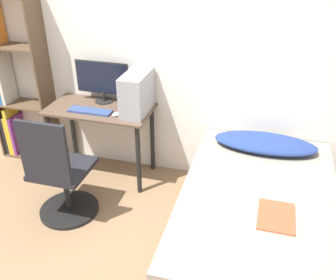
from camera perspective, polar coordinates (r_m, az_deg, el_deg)
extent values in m
plane|color=#846647|center=(3.00, -11.75, -18.65)|extent=(14.00, 14.00, 0.00)
cube|color=silver|center=(3.52, -3.00, 13.65)|extent=(8.00, 0.05, 2.50)
cube|color=brown|center=(3.60, -10.36, 4.66)|extent=(0.99, 0.52, 0.02)
cylinder|color=black|center=(3.81, -17.27, -1.02)|extent=(0.04, 0.04, 0.71)
cylinder|color=black|center=(3.45, -4.53, -3.10)|extent=(0.04, 0.04, 0.71)
cylinder|color=black|center=(4.12, -14.31, 1.82)|extent=(0.04, 0.04, 0.71)
cylinder|color=black|center=(3.78, -2.40, 0.18)|extent=(0.04, 0.04, 0.71)
cube|color=brown|center=(3.93, -18.33, 8.82)|extent=(0.02, 0.27, 1.83)
cube|color=brown|center=(4.47, -19.71, -1.89)|extent=(0.57, 0.27, 0.02)
cube|color=brown|center=(4.21, -21.08, 5.17)|extent=(0.57, 0.27, 0.02)
cube|color=brown|center=(4.02, -22.65, 13.03)|extent=(0.57, 0.27, 0.02)
cube|color=black|center=(4.51, -22.89, 1.05)|extent=(0.04, 0.23, 0.43)
cube|color=gold|center=(4.49, -22.55, 1.02)|extent=(0.02, 0.23, 0.44)
cube|color=gold|center=(4.45, -22.35, 1.57)|extent=(0.04, 0.23, 0.54)
cube|color=#7A338E|center=(4.45, -21.85, 0.90)|extent=(0.03, 0.23, 0.43)
cube|color=brown|center=(4.26, -24.14, 8.30)|extent=(0.03, 0.23, 0.46)
cube|color=#2870B7|center=(4.24, -23.72, 8.05)|extent=(0.03, 0.23, 0.42)
cube|color=beige|center=(4.20, -23.48, 8.78)|extent=(0.03, 0.23, 0.54)
cylinder|color=black|center=(3.52, -14.75, -10.17)|extent=(0.52, 0.52, 0.03)
cylinder|color=black|center=(3.39, -15.22, -7.33)|extent=(0.05, 0.05, 0.41)
cube|color=black|center=(3.27, -15.72, -4.19)|extent=(0.45, 0.45, 0.04)
cube|color=black|center=(2.98, -18.38, -1.89)|extent=(0.41, 0.04, 0.51)
cube|color=#4C3D2D|center=(3.07, 12.82, -14.18)|extent=(1.15, 1.85, 0.24)
cube|color=gray|center=(2.90, 13.41, -10.30)|extent=(1.11, 1.81, 0.30)
ellipsoid|color=navy|center=(3.34, 14.59, -0.46)|extent=(0.87, 0.36, 0.11)
cube|color=#B24C2D|center=(2.63, 16.16, -11.09)|extent=(0.24, 0.32, 0.01)
cylinder|color=black|center=(3.73, -9.70, 5.91)|extent=(0.18, 0.18, 0.01)
cylinder|color=black|center=(3.71, -9.77, 6.60)|extent=(0.04, 0.04, 0.09)
cube|color=black|center=(3.65, -9.99, 9.35)|extent=(0.53, 0.01, 0.31)
cube|color=black|center=(3.64, -10.04, 9.30)|extent=(0.51, 0.01, 0.29)
cube|color=#33477A|center=(3.53, -11.78, 4.35)|extent=(0.41, 0.12, 0.02)
cube|color=#99999E|center=(3.40, -4.74, 7.16)|extent=(0.20, 0.44, 0.37)
ellipsoid|color=silver|center=(3.42, -7.96, 3.92)|extent=(0.06, 0.09, 0.02)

